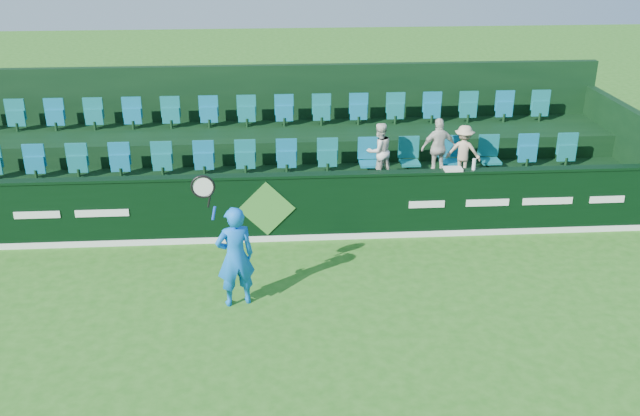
{
  "coord_description": "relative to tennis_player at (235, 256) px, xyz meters",
  "views": [
    {
      "loc": [
        0.15,
        -8.66,
        6.05
      ],
      "look_at": [
        0.95,
        2.8,
        1.15
      ],
      "focal_mm": 40.0,
      "sensor_mm": 36.0,
      "label": 1
    }
  ],
  "objects": [
    {
      "name": "drinks_bottle",
      "position": [
        4.5,
        2.4,
        0.59
      ],
      "size": [
        0.07,
        0.07,
        0.22
      ],
      "primitive_type": "cylinder",
      "color": "silver",
      "rests_on": "sponsor_hoarding"
    },
    {
      "name": "seat_row_front",
      "position": [
        0.51,
        3.9,
        0.22
      ],
      "size": [
        13.5,
        0.5,
        0.6
      ],
      "primitive_type": "cube",
      "color": "#106E8F",
      "rests_on": "stand_tier_front"
    },
    {
      "name": "spectator_left",
      "position": [
        2.83,
        3.52,
        0.52
      ],
      "size": [
        0.71,
        0.64,
        1.19
      ],
      "primitive_type": "imported",
      "rotation": [
        0.0,
        0.0,
        3.56
      ],
      "color": "white",
      "rests_on": "stand_tier_front"
    },
    {
      "name": "spectator_right",
      "position": [
        4.6,
        3.52,
        0.48
      ],
      "size": [
        0.81,
        0.62,
        1.1
      ],
      "primitive_type": "imported",
      "rotation": [
        0.0,
        0.0,
        2.81
      ],
      "color": "#C4AD8A",
      "rests_on": "stand_tier_front"
    },
    {
      "name": "seat_row_back",
      "position": [
        0.51,
        5.7,
        0.72
      ],
      "size": [
        13.5,
        0.5,
        0.6
      ],
      "primitive_type": "cube",
      "color": "#106E8F",
      "rests_on": "stand_tier_back"
    },
    {
      "name": "towel",
      "position": [
        4.1,
        2.4,
        0.5
      ],
      "size": [
        0.34,
        0.22,
        0.05
      ],
      "primitive_type": "cube",
      "color": "silver",
      "rests_on": "sponsor_hoarding"
    },
    {
      "name": "stand_tier_back",
      "position": [
        0.51,
        5.4,
        -0.23
      ],
      "size": [
        16.0,
        1.8,
        1.3
      ],
      "primitive_type": "cube",
      "color": "black",
      "rests_on": "ground"
    },
    {
      "name": "stand_tier_front",
      "position": [
        0.51,
        3.5,
        -0.48
      ],
      "size": [
        16.0,
        2.0,
        0.8
      ],
      "primitive_type": "cube",
      "color": "black",
      "rests_on": "ground"
    },
    {
      "name": "sponsor_hoarding",
      "position": [
        0.51,
        2.4,
        -0.2
      ],
      "size": [
        16.0,
        0.25,
        1.35
      ],
      "color": "black",
      "rests_on": "ground"
    },
    {
      "name": "spectator_middle",
      "position": [
        4.07,
        3.52,
        0.56
      ],
      "size": [
        0.77,
        0.39,
        1.26
      ],
      "primitive_type": "imported",
      "rotation": [
        0.0,
        0.0,
        3.26
      ],
      "color": "beige",
      "rests_on": "stand_tier_front"
    },
    {
      "name": "ground",
      "position": [
        0.51,
        -1.6,
        -0.88
      ],
      "size": [
        60.0,
        60.0,
        0.0
      ],
      "primitive_type": "plane",
      "color": "#266718",
      "rests_on": "ground"
    },
    {
      "name": "tennis_player",
      "position": [
        0.0,
        0.0,
        0.0
      ],
      "size": [
        1.01,
        0.57,
        2.33
      ],
      "color": "blue",
      "rests_on": "ground"
    },
    {
      "name": "stand_rear",
      "position": [
        0.51,
        5.85,
        0.34
      ],
      "size": [
        16.0,
        4.1,
        2.6
      ],
      "color": "black",
      "rests_on": "ground"
    }
  ]
}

